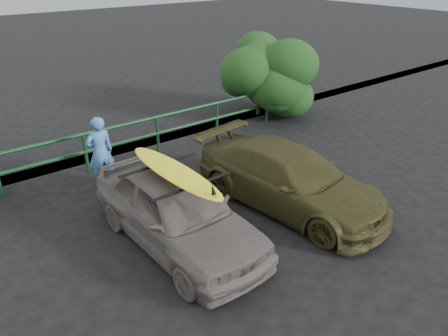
{
  "coord_description": "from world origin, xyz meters",
  "views": [
    {
      "loc": [
        -4.3,
        -4.7,
        4.83
      ],
      "look_at": [
        0.48,
        1.43,
        1.04
      ],
      "focal_mm": 35.0,
      "sensor_mm": 36.0,
      "label": 1
    }
  ],
  "objects_px": {
    "olive_vehicle": "(290,179)",
    "man": "(100,152)",
    "surfboard": "(175,171)",
    "guardrail": "(123,143)",
    "sedan": "(177,210)"
  },
  "relations": [
    {
      "from": "sedan",
      "to": "surfboard",
      "type": "distance_m",
      "value": 0.79
    },
    {
      "from": "guardrail",
      "to": "man",
      "type": "distance_m",
      "value": 1.33
    },
    {
      "from": "sedan",
      "to": "surfboard",
      "type": "relative_size",
      "value": 1.54
    },
    {
      "from": "sedan",
      "to": "olive_vehicle",
      "type": "xyz_separation_m",
      "value": [
        2.59,
        -0.3,
        -0.06
      ]
    },
    {
      "from": "surfboard",
      "to": "man",
      "type": "bearing_deg",
      "value": 91.48
    },
    {
      "from": "olive_vehicle",
      "to": "man",
      "type": "relative_size",
      "value": 2.62
    },
    {
      "from": "sedan",
      "to": "man",
      "type": "relative_size",
      "value": 2.44
    },
    {
      "from": "guardrail",
      "to": "sedan",
      "type": "relative_size",
      "value": 3.44
    },
    {
      "from": "olive_vehicle",
      "to": "man",
      "type": "distance_m",
      "value": 4.28
    },
    {
      "from": "guardrail",
      "to": "olive_vehicle",
      "type": "distance_m",
      "value": 4.52
    },
    {
      "from": "sedan",
      "to": "surfboard",
      "type": "xyz_separation_m",
      "value": [
        -0.0,
        0.0,
        0.79
      ]
    },
    {
      "from": "guardrail",
      "to": "surfboard",
      "type": "height_order",
      "value": "surfboard"
    },
    {
      "from": "guardrail",
      "to": "man",
      "type": "bearing_deg",
      "value": -138.21
    },
    {
      "from": "man",
      "to": "surfboard",
      "type": "relative_size",
      "value": 0.63
    },
    {
      "from": "surfboard",
      "to": "guardrail",
      "type": "bearing_deg",
      "value": 76.87
    }
  ]
}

